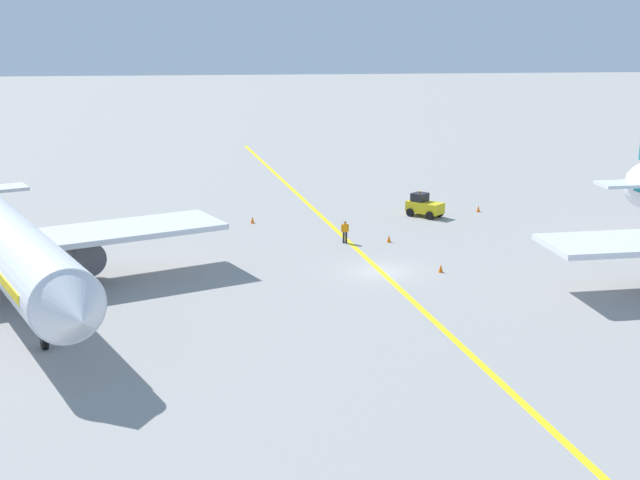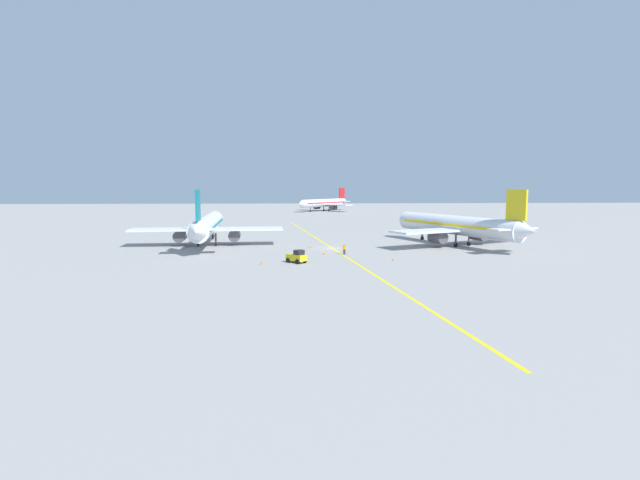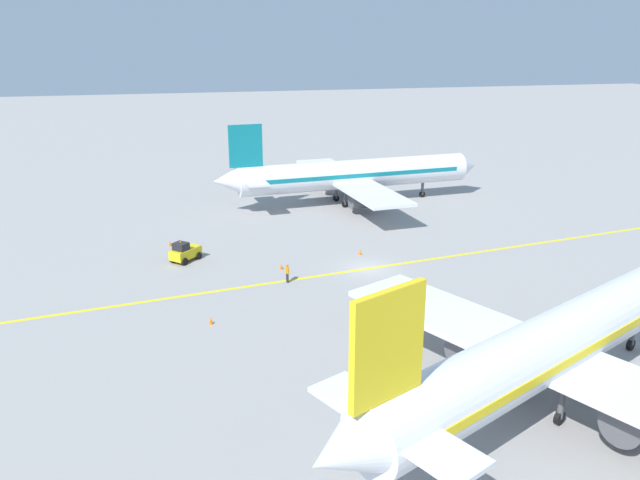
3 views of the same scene
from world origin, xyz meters
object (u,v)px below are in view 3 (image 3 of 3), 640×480
airplane_at_gate (352,175)px  traffic_cone_far_edge (281,266)px  airplane_adjacent_stand (555,344)px  ground_crew_worker (287,272)px  traffic_cone_mid_apron (360,252)px  baggage_tug_white (185,252)px  traffic_cone_by_wingtip (211,321)px  traffic_cone_near_nose (170,243)px

airplane_at_gate → traffic_cone_far_edge: bearing=-32.8°
airplane_adjacent_stand → ground_crew_worker: airplane_adjacent_stand is taller
ground_crew_worker → traffic_cone_far_edge: (-3.30, 0.12, -0.63)m
airplane_adjacent_stand → traffic_cone_mid_apron: size_ratio=61.13×
traffic_cone_mid_apron → traffic_cone_far_edge: (1.96, -8.27, 0.00)m
traffic_cone_far_edge → traffic_cone_mid_apron: bearing=103.4°
baggage_tug_white → ground_crew_worker: baggage_tug_white is taller
baggage_tug_white → traffic_cone_mid_apron: size_ratio=5.81×
airplane_adjacent_stand → baggage_tug_white: airplane_adjacent_stand is taller
ground_crew_worker → traffic_cone_mid_apron: 9.92m
traffic_cone_mid_apron → traffic_cone_far_edge: size_ratio=1.00×
ground_crew_worker → traffic_cone_by_wingtip: size_ratio=3.05×
ground_crew_worker → traffic_cone_by_wingtip: (6.65, -7.23, -0.63)m
airplane_at_gate → traffic_cone_near_nose: (11.52, -23.17, -3.43)m
traffic_cone_by_wingtip → ground_crew_worker: bearing=132.6°
airplane_at_gate → airplane_adjacent_stand: (46.57, -2.97, 0.00)m
traffic_cone_near_nose → traffic_cone_mid_apron: size_ratio=1.00×
airplane_at_gate → ground_crew_worker: 28.12m
ground_crew_worker → traffic_cone_mid_apron: bearing=122.1°
traffic_cone_near_nose → traffic_cone_mid_apron: bearing=66.9°
traffic_cone_near_nose → traffic_cone_far_edge: bearing=45.1°
traffic_cone_mid_apron → traffic_cone_by_wingtip: (11.91, -15.62, 0.00)m
airplane_at_gate → baggage_tug_white: (16.58, -21.94, -2.81)m
traffic_cone_mid_apron → baggage_tug_white: bearing=-98.7°
traffic_cone_mid_apron → airplane_at_gate: bearing=164.5°
baggage_tug_white → traffic_cone_far_edge: (4.52, 8.36, -0.63)m
ground_crew_worker → traffic_cone_near_nose: (-12.87, -9.47, -0.63)m
ground_crew_worker → airplane_at_gate: bearing=150.7°
airplane_adjacent_stand → traffic_cone_by_wingtip: airplane_adjacent_stand is taller
airplane_adjacent_stand → traffic_cone_far_edge: bearing=-157.4°
baggage_tug_white → traffic_cone_by_wingtip: (14.46, 1.01, -0.63)m
baggage_tug_white → traffic_cone_far_edge: size_ratio=5.81×
airplane_at_gate → traffic_cone_far_edge: (21.10, -13.58, -3.43)m
traffic_cone_by_wingtip → traffic_cone_mid_apron: bearing=127.3°
airplane_at_gate → traffic_cone_mid_apron: 20.15m
airplane_adjacent_stand → baggage_tug_white: bearing=-147.7°
airplane_at_gate → traffic_cone_near_nose: airplane_at_gate is taller
airplane_at_gate → traffic_cone_mid_apron: bearing=-15.5°
traffic_cone_near_nose → traffic_cone_far_edge: (9.57, 9.59, 0.00)m
traffic_cone_by_wingtip → airplane_adjacent_stand: bearing=49.2°
traffic_cone_by_wingtip → traffic_cone_far_edge: (-9.94, 7.35, 0.00)m
baggage_tug_white → traffic_cone_mid_apron: bearing=81.3°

